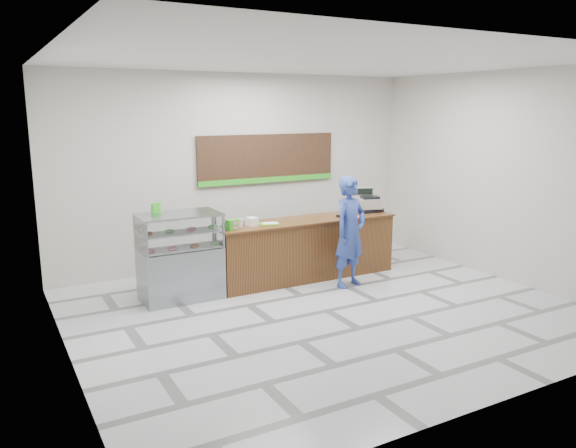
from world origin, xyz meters
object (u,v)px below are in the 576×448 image
cash_register (367,202)px  serving_tray (269,224)px  sales_counter (306,249)px  customer (350,232)px  display_case (180,256)px

cash_register → serving_tray: size_ratio=1.59×
serving_tray → cash_register: bearing=19.1°
sales_counter → serving_tray: (-0.73, -0.07, 0.52)m
serving_tray → customer: (1.14, -0.65, -0.13)m
sales_counter → serving_tray: size_ratio=8.90×
cash_register → customer: customer is taller
sales_counter → cash_register: bearing=5.5°
sales_counter → customer: bearing=-60.1°
sales_counter → display_case: bearing=-180.0°
cash_register → serving_tray: 2.11m
sales_counter → serving_tray: bearing=-174.5°
serving_tray → sales_counter: bearing=19.1°
sales_counter → cash_register: 1.53m
sales_counter → cash_register: cash_register is taller
display_case → sales_counter: bearing=0.0°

